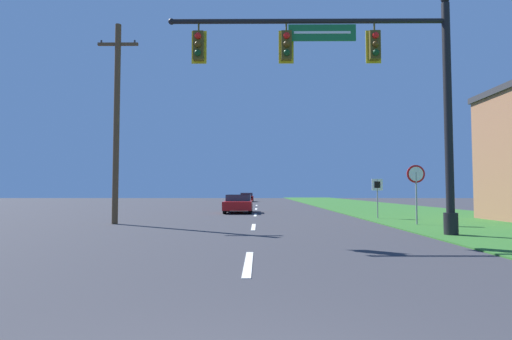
{
  "coord_description": "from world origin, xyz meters",
  "views": [
    {
      "loc": [
        0.21,
        -2.02,
        1.44
      ],
      "look_at": [
        0.0,
        28.7,
        3.07
      ],
      "focal_mm": 28.0,
      "sensor_mm": 36.0,
      "label": 1
    }
  ],
  "objects": [
    {
      "name": "far_car",
      "position": [
        -1.42,
        52.11,
        0.6
      ],
      "size": [
        1.82,
        4.21,
        1.19
      ],
      "color": "black",
      "rests_on": "ground"
    },
    {
      "name": "car_ahead",
      "position": [
        -1.14,
        24.63,
        0.6
      ],
      "size": [
        1.84,
        4.27,
        1.19
      ],
      "color": "black",
      "rests_on": "ground"
    },
    {
      "name": "route_sign_post",
      "position": [
        6.34,
        18.65,
        1.53
      ],
      "size": [
        0.55,
        0.06,
        2.03
      ],
      "color": "gray",
      "rests_on": "grass_verge_right"
    },
    {
      "name": "utility_pole_near",
      "position": [
        -6.1,
        15.48,
        4.61
      ],
      "size": [
        1.8,
        0.26,
        8.92
      ],
      "color": "brown",
      "rests_on": "ground"
    },
    {
      "name": "signal_mast",
      "position": [
        3.88,
        10.92,
        4.96
      ],
      "size": [
        9.42,
        0.47,
        7.91
      ],
      "color": "black",
      "rests_on": "grass_verge_right"
    },
    {
      "name": "grass_verge_right",
      "position": [
        10.5,
        30.0,
        0.02
      ],
      "size": [
        10.0,
        110.0,
        0.04
      ],
      "color": "#2D6626",
      "rests_on": "ground"
    },
    {
      "name": "stop_sign",
      "position": [
        6.86,
        14.87,
        1.86
      ],
      "size": [
        0.76,
        0.07,
        2.5
      ],
      "color": "gray",
      "rests_on": "grass_verge_right"
    },
    {
      "name": "road_center_line",
      "position": [
        0.0,
        22.0,
        0.01
      ],
      "size": [
        0.16,
        34.8,
        0.01
      ],
      "color": "silver",
      "rests_on": "ground"
    }
  ]
}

